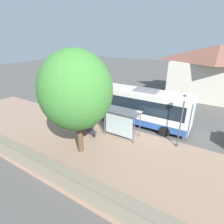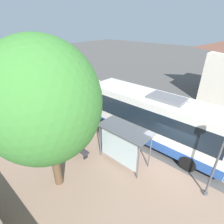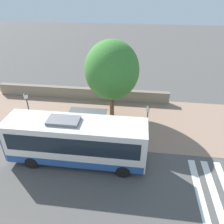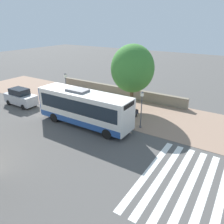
{
  "view_description": "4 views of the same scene",
  "coord_description": "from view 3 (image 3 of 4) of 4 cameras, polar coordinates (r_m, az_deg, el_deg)",
  "views": [
    {
      "loc": [
        -13.79,
        -4.13,
        8.16
      ],
      "look_at": [
        -1.26,
        3.53,
        1.96
      ],
      "focal_mm": 28.0,
      "sensor_mm": 36.0,
      "label": 1
    },
    {
      "loc": [
        -8.42,
        -2.75,
        8.0
      ],
      "look_at": [
        0.56,
        5.2,
        1.72
      ],
      "focal_mm": 28.0,
      "sensor_mm": 36.0,
      "label": 2
    },
    {
      "loc": [
        13.73,
        6.38,
        12.04
      ],
      "look_at": [
        -1.65,
        4.42,
        2.59
      ],
      "focal_mm": 35.0,
      "sensor_mm": 36.0,
      "label": 3
    },
    {
      "loc": [
        17.27,
        15.6,
        9.97
      ],
      "look_at": [
        0.64,
        4.92,
        1.72
      ],
      "focal_mm": 35.0,
      "sensor_mm": 36.0,
      "label": 4
    }
  ],
  "objects": [
    {
      "name": "shade_tree",
      "position": [
        20.45,
        -0.03,
        10.82
      ],
      "size": [
        5.05,
        5.05,
        7.67
      ],
      "color": "brown",
      "rests_on": "ground"
    },
    {
      "name": "ground_plane",
      "position": [
        19.35,
        -13.89,
        -8.25
      ],
      "size": [
        120.0,
        120.0,
        0.0
      ],
      "primitive_type": "plane",
      "color": "#514F4C",
      "rests_on": "ground"
    },
    {
      "name": "bus_shelter",
      "position": [
        18.83,
        -6.3,
        -1.01
      ],
      "size": [
        1.53,
        3.2,
        2.46
      ],
      "color": "#515459",
      "rests_on": "ground"
    },
    {
      "name": "bus",
      "position": [
        16.36,
        -9.37,
        -7.34
      ],
      "size": [
        2.7,
        10.22,
        3.74
      ],
      "color": "silver",
      "rests_on": "ground"
    },
    {
      "name": "sidewalk_plaza",
      "position": [
        22.76,
        -10.2,
        -1.12
      ],
      "size": [
        9.0,
        44.0,
        0.02
      ],
      "color": "#937560",
      "rests_on": "ground"
    },
    {
      "name": "bench",
      "position": [
        20.46,
        2.2,
        -3.08
      ],
      "size": [
        0.4,
        1.82,
        0.88
      ],
      "color": "#333338",
      "rests_on": "ground"
    },
    {
      "name": "street_lamp_far",
      "position": [
        17.63,
        9.1,
        -2.68
      ],
      "size": [
        0.28,
        0.28,
        3.84
      ],
      "color": "#4C4C51",
      "rests_on": "ground"
    },
    {
      "name": "stone_wall",
      "position": [
        25.82,
        -7.86,
        4.92
      ],
      "size": [
        0.6,
        20.0,
        1.34
      ],
      "color": "gray",
      "rests_on": "ground"
    },
    {
      "name": "pedestrian",
      "position": [
        17.59,
        6.34,
        -7.47
      ],
      "size": [
        0.34,
        0.24,
        1.81
      ],
      "color": "#2D3347",
      "rests_on": "ground"
    },
    {
      "name": "street_lamp_near",
      "position": [
        19.3,
        -20.77,
        -0.06
      ],
      "size": [
        0.28,
        0.28,
        4.45
      ],
      "color": "#4C4C51",
      "rests_on": "ground"
    }
  ]
}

